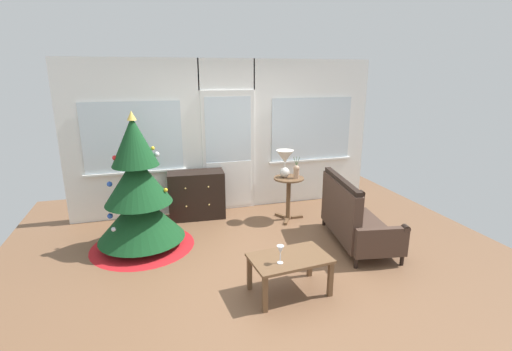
% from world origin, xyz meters
% --- Properties ---
extents(ground_plane, '(6.76, 6.76, 0.00)m').
position_xyz_m(ground_plane, '(0.00, 0.00, 0.00)').
color(ground_plane, brown).
extents(back_wall_with_door, '(5.20, 0.14, 2.55)m').
position_xyz_m(back_wall_with_door, '(0.00, 2.08, 1.28)').
color(back_wall_with_door, white).
rests_on(back_wall_with_door, ground).
extents(christmas_tree, '(1.41, 1.41, 1.87)m').
position_xyz_m(christmas_tree, '(-1.48, 0.93, 0.68)').
color(christmas_tree, '#4C331E').
rests_on(christmas_tree, ground).
extents(dresser_cabinet, '(0.93, 0.49, 0.78)m').
position_xyz_m(dresser_cabinet, '(-0.61, 1.79, 0.39)').
color(dresser_cabinet, black).
rests_on(dresser_cabinet, ground).
extents(settee_sofa, '(0.92, 1.54, 0.96)m').
position_xyz_m(settee_sofa, '(1.35, 0.19, 0.38)').
color(settee_sofa, black).
rests_on(settee_sofa, ground).
extents(side_table, '(0.50, 0.48, 0.71)m').
position_xyz_m(side_table, '(0.81, 1.27, 0.50)').
color(side_table, brown).
rests_on(side_table, ground).
extents(table_lamp, '(0.28, 0.28, 0.44)m').
position_xyz_m(table_lamp, '(0.75, 1.31, 1.00)').
color(table_lamp, silver).
rests_on(table_lamp, side_table).
extents(flower_vase, '(0.11, 0.10, 0.35)m').
position_xyz_m(flower_vase, '(0.91, 1.21, 0.83)').
color(flower_vase, tan).
rests_on(flower_vase, side_table).
extents(coffee_table, '(0.88, 0.59, 0.43)m').
position_xyz_m(coffee_table, '(0.06, -0.69, 0.36)').
color(coffee_table, brown).
rests_on(coffee_table, ground).
extents(wine_glass, '(0.08, 0.08, 0.20)m').
position_xyz_m(wine_glass, '(-0.08, -0.78, 0.57)').
color(wine_glass, silver).
rests_on(wine_glass, coffee_table).
extents(gift_box, '(0.17, 0.15, 0.17)m').
position_xyz_m(gift_box, '(-1.16, 0.77, 0.09)').
color(gift_box, '#D8C64C').
rests_on(gift_box, ground).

